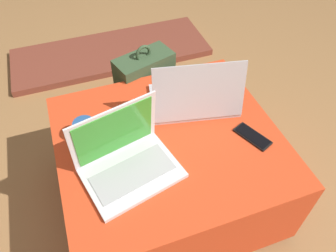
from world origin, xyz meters
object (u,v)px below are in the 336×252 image
(cell_phone, at_px, (253,136))
(coffee_mug, at_px, (86,130))
(laptop_near, at_px, (126,159))
(laptop_far, at_px, (195,97))
(backpack, at_px, (145,95))

(cell_phone, xyz_separation_m, coffee_mug, (-0.62, 0.22, 0.04))
(laptop_near, bearing_deg, cell_phone, -16.19)
(laptop_far, relative_size, backpack, 0.74)
(backpack, height_order, coffee_mug, backpack)
(cell_phone, distance_m, coffee_mug, 0.66)
(cell_phone, xyz_separation_m, backpack, (-0.27, 0.60, -0.21))
(laptop_near, distance_m, cell_phone, 0.51)
(backpack, bearing_deg, coffee_mug, 31.32)
(coffee_mug, bearing_deg, laptop_far, 2.86)
(laptop_near, distance_m, backpack, 0.67)
(backpack, xyz_separation_m, coffee_mug, (-0.34, -0.39, 0.24))
(laptop_far, xyz_separation_m, backpack, (-0.12, 0.36, -0.25))
(laptop_far, relative_size, cell_phone, 2.51)
(laptop_near, height_order, backpack, laptop_near)
(laptop_near, bearing_deg, backpack, 54.58)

